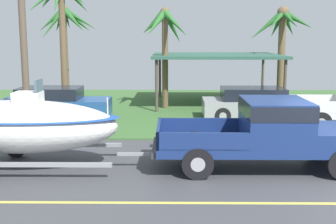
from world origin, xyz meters
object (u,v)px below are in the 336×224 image
(pickup_truck_towing, at_px, (273,131))
(palm_tree_near_right, at_px, (282,32))
(parked_sedan_far, at_px, (55,104))
(palm_tree_mid, at_px, (61,6))
(carport_awning, at_px, (216,57))
(parked_sedan_near, at_px, (257,104))
(utility_pole, at_px, (22,7))
(palm_tree_far_left, at_px, (164,30))
(palm_tree_near_left, at_px, (66,26))
(boat_on_trailer, at_px, (19,126))

(pickup_truck_towing, relative_size, palm_tree_near_right, 1.12)
(palm_tree_near_right, bearing_deg, parked_sedan_far, -155.19)
(palm_tree_mid, bearing_deg, carport_awning, 14.56)
(parked_sedan_near, distance_m, palm_tree_near_right, 6.26)
(utility_pole, bearing_deg, palm_tree_mid, 90.15)
(palm_tree_near_right, relative_size, utility_pole, 0.58)
(parked_sedan_near, height_order, palm_tree_far_left, palm_tree_far_left)
(pickup_truck_towing, height_order, parked_sedan_near, pickup_truck_towing)
(palm_tree_near_left, bearing_deg, pickup_truck_towing, -56.83)
(carport_awning, distance_m, palm_tree_near_left, 8.36)
(carport_awning, xyz_separation_m, palm_tree_mid, (-7.36, -1.91, 2.40))
(carport_awning, height_order, utility_pole, utility_pole)
(boat_on_trailer, distance_m, carport_awning, 12.96)
(palm_tree_near_right, height_order, palm_tree_far_left, palm_tree_near_right)
(palm_tree_near_left, height_order, palm_tree_mid, palm_tree_mid)
(boat_on_trailer, xyz_separation_m, parked_sedan_far, (-0.95, 7.07, -0.48))
(palm_tree_near_left, height_order, palm_tree_far_left, palm_tree_near_left)
(carport_awning, xyz_separation_m, palm_tree_near_left, (-8.03, 1.75, 1.57))
(carport_awning, height_order, palm_tree_near_left, palm_tree_near_left)
(palm_tree_near_right, bearing_deg, boat_on_trailer, -129.20)
(palm_tree_near_left, distance_m, palm_tree_far_left, 6.35)
(carport_awning, bearing_deg, utility_pole, -134.71)
(boat_on_trailer, height_order, parked_sedan_far, boat_on_trailer)
(parked_sedan_near, relative_size, palm_tree_mid, 0.75)
(parked_sedan_far, bearing_deg, parked_sedan_near, -0.29)
(carport_awning, bearing_deg, palm_tree_far_left, -149.10)
(parked_sedan_far, distance_m, utility_pole, 5.00)
(carport_awning, xyz_separation_m, palm_tree_far_left, (-2.62, -1.57, 1.30))
(carport_awning, relative_size, palm_tree_near_left, 1.23)
(palm_tree_mid, bearing_deg, boat_on_trailer, -83.52)
(parked_sedan_near, height_order, palm_tree_mid, palm_tree_mid)
(palm_tree_near_right, bearing_deg, palm_tree_near_left, 175.27)
(pickup_truck_towing, distance_m, utility_pole, 9.37)
(palm_tree_far_left, xyz_separation_m, utility_pole, (-4.72, -5.85, 0.70))
(pickup_truck_towing, bearing_deg, parked_sedan_near, 82.82)
(pickup_truck_towing, distance_m, palm_tree_far_left, 10.53)
(palm_tree_far_left, relative_size, utility_pole, 0.56)
(palm_tree_near_left, relative_size, palm_tree_near_right, 1.03)
(palm_tree_mid, bearing_deg, palm_tree_near_left, 100.37)
(utility_pole, bearing_deg, pickup_truck_towing, -26.15)
(parked_sedan_far, relative_size, carport_awning, 0.71)
(boat_on_trailer, relative_size, utility_pole, 0.74)
(parked_sedan_near, bearing_deg, palm_tree_near_left, 147.50)
(parked_sedan_near, xyz_separation_m, palm_tree_near_left, (-9.38, 5.98, 3.39))
(palm_tree_near_right, relative_size, palm_tree_far_left, 1.04)
(parked_sedan_near, distance_m, carport_awning, 4.80)
(carport_awning, distance_m, palm_tree_near_right, 3.81)
(palm_tree_near_right, bearing_deg, palm_tree_mid, -166.06)
(carport_awning, bearing_deg, boat_on_trailer, -119.23)
(utility_pole, bearing_deg, palm_tree_near_right, 37.05)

